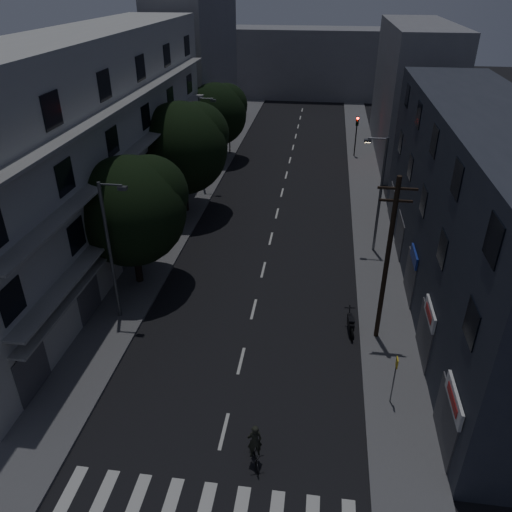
% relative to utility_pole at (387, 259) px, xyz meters
% --- Properties ---
extents(ground, '(160.00, 160.00, 0.00)m').
position_rel_utility_pole_xyz_m(ground, '(-6.86, 15.68, -4.87)').
color(ground, black).
rests_on(ground, ground).
extents(sidewalk_left, '(3.00, 90.00, 0.15)m').
position_rel_utility_pole_xyz_m(sidewalk_left, '(-14.36, 15.68, -4.79)').
color(sidewalk_left, '#565659').
rests_on(sidewalk_left, ground).
extents(sidewalk_right, '(3.00, 90.00, 0.15)m').
position_rel_utility_pole_xyz_m(sidewalk_right, '(0.64, 15.68, -4.79)').
color(sidewalk_right, '#565659').
rests_on(sidewalk_right, ground).
extents(lane_markings, '(0.15, 60.50, 0.01)m').
position_rel_utility_pole_xyz_m(lane_markings, '(-6.86, 21.93, -4.86)').
color(lane_markings, beige).
rests_on(lane_markings, ground).
extents(building_left, '(7.00, 36.00, 14.00)m').
position_rel_utility_pole_xyz_m(building_left, '(-18.84, 8.68, 2.13)').
color(building_left, '#ADAEA8').
rests_on(building_left, ground).
extents(building_right, '(6.19, 28.00, 11.00)m').
position_rel_utility_pole_xyz_m(building_right, '(5.13, 4.68, 0.63)').
color(building_right, '#282C37').
rests_on(building_right, ground).
extents(building_far_left, '(6.00, 20.00, 16.00)m').
position_rel_utility_pole_xyz_m(building_far_left, '(-18.86, 38.68, 3.13)').
color(building_far_left, slate).
rests_on(building_far_left, ground).
extents(building_far_right, '(6.00, 20.00, 13.00)m').
position_rel_utility_pole_xyz_m(building_far_right, '(5.14, 32.68, 1.63)').
color(building_far_right, slate).
rests_on(building_far_right, ground).
extents(building_far_end, '(24.00, 8.00, 10.00)m').
position_rel_utility_pole_xyz_m(building_far_end, '(-6.86, 60.68, 0.13)').
color(building_far_end, slate).
rests_on(building_far_end, ground).
extents(tree_near, '(6.53, 6.53, 8.05)m').
position_rel_utility_pole_xyz_m(tree_near, '(-14.33, 3.64, 0.32)').
color(tree_near, black).
rests_on(tree_near, sidewalk_left).
extents(tree_mid, '(7.07, 7.07, 8.70)m').
position_rel_utility_pole_xyz_m(tree_mid, '(-14.20, 14.57, 0.72)').
color(tree_mid, black).
rests_on(tree_mid, sidewalk_left).
extents(tree_far, '(6.17, 6.17, 7.63)m').
position_rel_utility_pole_xyz_m(tree_far, '(-14.36, 27.97, 0.06)').
color(tree_far, black).
rests_on(tree_far, sidewalk_left).
extents(traffic_signal_far_right, '(0.28, 0.37, 4.10)m').
position_rel_utility_pole_xyz_m(traffic_signal_far_right, '(-0.18, 30.70, -1.77)').
color(traffic_signal_far_right, black).
rests_on(traffic_signal_far_right, sidewalk_right).
extents(traffic_signal_far_left, '(0.28, 0.37, 4.10)m').
position_rel_utility_pole_xyz_m(traffic_signal_far_left, '(-13.46, 29.75, -1.77)').
color(traffic_signal_far_left, black).
rests_on(traffic_signal_far_left, sidewalk_left).
extents(street_lamp_left_near, '(1.51, 0.25, 8.00)m').
position_rel_utility_pole_xyz_m(street_lamp_left_near, '(-14.15, -0.12, -0.27)').
color(street_lamp_left_near, '#585C5F').
rests_on(street_lamp_left_near, sidewalk_left).
extents(street_lamp_right, '(1.51, 0.25, 8.00)m').
position_rel_utility_pole_xyz_m(street_lamp_right, '(0.36, 9.69, -0.27)').
color(street_lamp_right, '#5C5E64').
rests_on(street_lamp_right, sidewalk_right).
extents(street_lamp_left_far, '(1.51, 0.25, 8.00)m').
position_rel_utility_pole_xyz_m(street_lamp_left_far, '(-13.86, 19.52, -0.27)').
color(street_lamp_left_far, slate).
rests_on(street_lamp_left_far, sidewalk_left).
extents(utility_pole, '(1.80, 0.24, 9.00)m').
position_rel_utility_pole_xyz_m(utility_pole, '(0.00, 0.00, 0.00)').
color(utility_pole, black).
rests_on(utility_pole, sidewalk_right).
extents(bus_stop_sign, '(0.06, 0.35, 2.52)m').
position_rel_utility_pole_xyz_m(bus_stop_sign, '(0.29, -4.76, -2.98)').
color(bus_stop_sign, '#595B60').
rests_on(bus_stop_sign, sidewalk_right).
extents(motorcycle, '(0.58, 2.00, 1.28)m').
position_rel_utility_pole_xyz_m(motorcycle, '(-1.37, 0.33, -4.36)').
color(motorcycle, black).
rests_on(motorcycle, ground).
extents(cyclist, '(1.06, 1.68, 2.01)m').
position_rel_utility_pole_xyz_m(cyclist, '(-5.34, -8.65, -4.19)').
color(cyclist, black).
rests_on(cyclist, ground).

